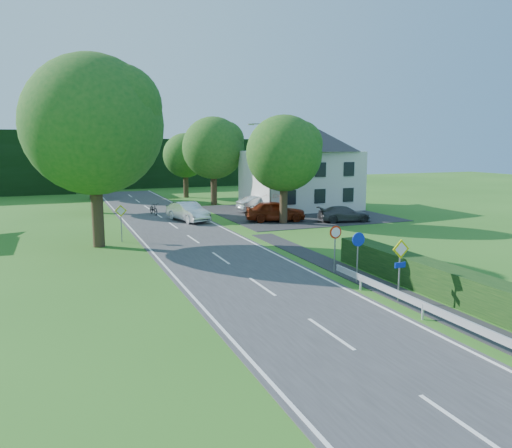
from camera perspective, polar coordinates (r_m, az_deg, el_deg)
name	(u,v)px	position (r m, az deg, el deg)	size (l,w,h in m)	color
ground	(465,428)	(13.04, 22.81, -20.68)	(160.00, 160.00, 0.00)	#295F1B
road	(210,251)	(29.74, -5.24, -3.12)	(7.00, 80.00, 0.04)	#373739
parking_pad	(295,213)	(46.04, 4.47, 1.27)	(14.00, 16.00, 0.04)	#242326
line_edge_left	(155,255)	(29.00, -11.42, -3.54)	(0.12, 80.00, 0.01)	white
line_edge_right	(261,247)	(30.79, 0.57, -2.61)	(0.12, 80.00, 0.01)	white
line_centre	(210,251)	(29.73, -5.24, -3.08)	(0.12, 80.00, 0.01)	white
tree_main	(94,152)	(31.94, -17.98, 7.81)	(9.40, 9.40, 11.64)	#195118
tree_left_far	(94,166)	(48.02, -18.06, 6.29)	(7.00, 7.00, 8.58)	#195118
tree_right_far	(214,161)	(52.17, -4.88, 7.18)	(7.40, 7.40, 9.09)	#195118
tree_left_back	(91,164)	(60.02, -18.37, 6.52)	(6.60, 6.60, 8.07)	#195118
tree_right_back	(186,165)	(59.64, -8.06, 6.64)	(6.20, 6.20, 7.56)	#195118
tree_right_mid	(284,170)	(39.63, 3.20, 6.21)	(7.00, 7.00, 8.58)	#195118
treeline_right	(173,163)	(75.68, -9.50, 6.91)	(30.00, 5.00, 7.00)	black
house_white	(300,164)	(49.22, 5.08, 6.90)	(10.60, 8.40, 8.60)	silver
streetlight	(269,167)	(41.27, 1.47, 6.58)	(2.03, 0.18, 8.00)	gray
sign_priority_right	(400,259)	(20.71, 16.16, -3.85)	(0.78, 0.09, 2.59)	gray
sign_roundabout	(358,248)	(23.11, 11.58, -2.65)	(0.64, 0.08, 2.37)	gray
sign_speed_limit	(335,238)	(24.75, 9.06, -1.57)	(0.64, 0.11, 2.37)	gray
sign_priority_left	(121,216)	(33.38, -15.19, 0.91)	(0.78, 0.09, 2.44)	gray
moving_car	(188,212)	(41.20, -7.78, 1.41)	(1.66, 4.75, 1.57)	silver
motorcycle	(154,209)	(45.68, -11.62, 1.73)	(0.68, 1.96, 1.03)	black
parked_car_red	(275,211)	(40.87, 2.23, 1.50)	(1.97, 4.90, 1.67)	#651D0B
parked_car_silver_a	(261,204)	(46.38, 0.58, 2.31)	(1.57, 4.51, 1.49)	#BCBDC1
parked_car_grey	(344,214)	(41.27, 10.05, 1.15)	(1.77, 4.34, 1.26)	#434448
parked_car_silver_b	(315,204)	(48.04, 6.76, 2.31)	(1.99, 4.33, 1.20)	silver
parasol	(274,204)	(43.99, 2.07, 2.28)	(2.21, 2.25, 2.03)	#C53E0F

